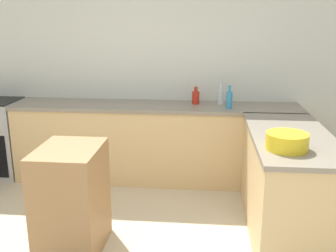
{
  "coord_description": "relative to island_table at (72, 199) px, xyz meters",
  "views": [
    {
      "loc": [
        0.56,
        -2.28,
        1.88
      ],
      "look_at": [
        0.24,
        1.04,
        0.96
      ],
      "focal_mm": 42.0,
      "sensor_mm": 36.0,
      "label": 1
    }
  ],
  "objects": [
    {
      "name": "wall_back",
      "position": [
        0.51,
        1.86,
        0.91
      ],
      "size": [
        8.0,
        0.06,
        2.7
      ],
      "color": "silver",
      "rests_on": "ground_plane"
    },
    {
      "name": "counter_back",
      "position": [
        0.51,
        1.54,
        0.01
      ],
      "size": [
        3.32,
        0.61,
        0.91
      ],
      "color": "#D6B27A",
      "rests_on": "ground_plane"
    },
    {
      "name": "counter_peninsula",
      "position": [
        1.82,
        0.47,
        0.01
      ],
      "size": [
        0.69,
        1.58,
        0.91
      ],
      "color": "#D6B27A",
      "rests_on": "ground_plane"
    },
    {
      "name": "island_table",
      "position": [
        0.0,
        0.0,
        0.0
      ],
      "size": [
        0.49,
        0.63,
        0.89
      ],
      "color": "#997047",
      "rests_on": "ground_plane"
    },
    {
      "name": "mixing_bowl",
      "position": [
        1.7,
        0.06,
        0.53
      ],
      "size": [
        0.32,
        0.32,
        0.13
      ],
      "color": "yellow",
      "rests_on": "counter_peninsula"
    },
    {
      "name": "vinegar_bottle_clear",
      "position": [
        1.25,
        1.66,
        0.56
      ],
      "size": [
        0.07,
        0.07,
        0.24
      ],
      "color": "silver",
      "rests_on": "counter_back"
    },
    {
      "name": "hot_sauce_bottle",
      "position": [
        0.96,
        1.64,
        0.55
      ],
      "size": [
        0.09,
        0.09,
        0.2
      ],
      "color": "red",
      "rests_on": "counter_back"
    },
    {
      "name": "dish_soap_bottle",
      "position": [
        1.33,
        1.44,
        0.57
      ],
      "size": [
        0.07,
        0.07,
        0.26
      ],
      "color": "#338CBF",
      "rests_on": "counter_back"
    }
  ]
}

